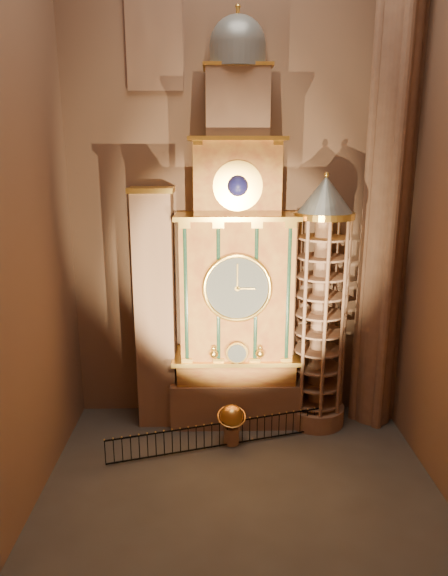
{
  "coord_description": "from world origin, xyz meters",
  "views": [
    {
      "loc": [
        -0.86,
        -15.75,
        11.47
      ],
      "look_at": [
        -0.54,
        3.0,
        6.57
      ],
      "focal_mm": 32.0,
      "sensor_mm": 36.0,
      "label": 1
    }
  ],
  "objects_px": {
    "portrait_tower": "(156,309)",
    "stair_turret": "(320,307)",
    "astronomical_clock": "(236,273)",
    "iron_railing": "(220,435)",
    "celestial_globe": "(232,421)"
  },
  "relations": [
    {
      "from": "portrait_tower",
      "to": "stair_turret",
      "type": "distance_m",
      "value": 6.91
    },
    {
      "from": "astronomical_clock",
      "to": "stair_turret",
      "type": "relative_size",
      "value": 1.55
    },
    {
      "from": "astronomical_clock",
      "to": "iron_railing",
      "type": "distance_m",
      "value": 6.58
    },
    {
      "from": "astronomical_clock",
      "to": "celestial_globe",
      "type": "xyz_separation_m",
      "value": [
        -0.24,
        -2.0,
        -5.66
      ]
    },
    {
      "from": "astronomical_clock",
      "to": "portrait_tower",
      "type": "relative_size",
      "value": 1.64
    },
    {
      "from": "portrait_tower",
      "to": "celestial_globe",
      "type": "relative_size",
      "value": 6.03
    },
    {
      "from": "portrait_tower",
      "to": "iron_railing",
      "type": "relative_size",
      "value": 1.18
    },
    {
      "from": "celestial_globe",
      "to": "iron_railing",
      "type": "height_order",
      "value": "celestial_globe"
    },
    {
      "from": "celestial_globe",
      "to": "iron_railing",
      "type": "distance_m",
      "value": 0.73
    },
    {
      "from": "astronomical_clock",
      "to": "iron_railing",
      "type": "xyz_separation_m",
      "value": [
        -0.73,
        -2.32,
        -6.11
      ]
    },
    {
      "from": "stair_turret",
      "to": "iron_railing",
      "type": "bearing_deg",
      "value": -154.07
    },
    {
      "from": "portrait_tower",
      "to": "iron_railing",
      "type": "bearing_deg",
      "value": -41.16
    },
    {
      "from": "astronomical_clock",
      "to": "stair_turret",
      "type": "bearing_deg",
      "value": -4.3
    },
    {
      "from": "stair_turret",
      "to": "celestial_globe",
      "type": "relative_size",
      "value": 6.39
    },
    {
      "from": "portrait_tower",
      "to": "iron_railing",
      "type": "xyz_separation_m",
      "value": [
        2.67,
        -2.34,
        -4.58
      ]
    }
  ]
}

